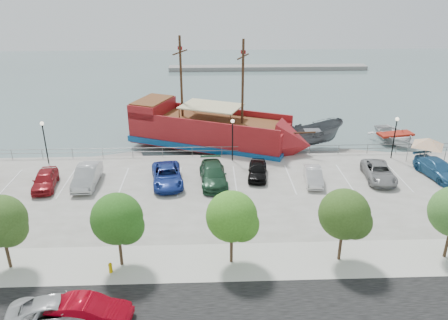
{
  "coord_description": "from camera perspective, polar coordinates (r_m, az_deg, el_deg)",
  "views": [
    {
      "loc": [
        -2.38,
        -33.2,
        17.18
      ],
      "look_at": [
        -1.0,
        2.0,
        2.0
      ],
      "focal_mm": 35.0,
      "sensor_mm": 36.0,
      "label": 1
    }
  ],
  "objects": [
    {
      "name": "ground",
      "position": [
        37.93,
        1.63,
        -5.34
      ],
      "size": [
        160.0,
        160.0,
        0.0
      ],
      "primitive_type": "plane",
      "color": "slate"
    },
    {
      "name": "sidewalk",
      "position": [
        28.96,
        2.98,
        -13.08
      ],
      "size": [
        100.0,
        4.0,
        0.05
      ],
      "primitive_type": "cube",
      "color": "beige",
      "rests_on": "land_slab"
    },
    {
      "name": "seawall_railing",
      "position": [
        44.32,
        1.0,
        1.24
      ],
      "size": [
        50.0,
        0.06,
        1.0
      ],
      "color": "slate",
      "rests_on": "land_slab"
    },
    {
      "name": "far_shore",
      "position": [
        90.82,
        5.76,
        11.91
      ],
      "size": [
        40.0,
        3.0,
        0.8
      ],
      "primitive_type": "cube",
      "color": "gray",
      "rests_on": "ground"
    },
    {
      "name": "pirate_ship",
      "position": [
        47.39,
        -0.28,
        3.53
      ],
      "size": [
        20.4,
        12.89,
        12.76
      ],
      "rotation": [
        0.0,
        0.0,
        -0.41
      ],
      "color": "maroon",
      "rests_on": "ground"
    },
    {
      "name": "patrol_boat",
      "position": [
        49.19,
        11.42,
        2.96
      ],
      "size": [
        8.01,
        5.05,
        2.9
      ],
      "primitive_type": "imported",
      "rotation": [
        0.0,
        0.0,
        1.89
      ],
      "color": "#4F5357",
      "rests_on": "ground"
    },
    {
      "name": "speedboat",
      "position": [
        54.07,
        21.42,
        2.75
      ],
      "size": [
        5.72,
        7.2,
        1.34
      ],
      "primitive_type": "imported",
      "rotation": [
        0.0,
        0.0,
        0.18
      ],
      "color": "silver",
      "rests_on": "ground"
    },
    {
      "name": "dock_west",
      "position": [
        47.17,
        -14.5,
        0.1
      ],
      "size": [
        6.68,
        3.59,
        0.37
      ],
      "primitive_type": "cube",
      "rotation": [
        0.0,
        0.0,
        0.29
      ],
      "color": "gray",
      "rests_on": "ground"
    },
    {
      "name": "dock_mid",
      "position": [
        47.26,
        10.93,
        0.51
      ],
      "size": [
        7.09,
        2.15,
        0.4
      ],
      "primitive_type": "cube",
      "rotation": [
        0.0,
        0.0,
        -0.02
      ],
      "color": "gray",
      "rests_on": "ground"
    },
    {
      "name": "dock_east",
      "position": [
        49.2,
        18.52,
        0.59
      ],
      "size": [
        6.6,
        3.41,
        0.36
      ],
      "primitive_type": "cube",
      "rotation": [
        0.0,
        0.0,
        -0.27
      ],
      "color": "gray",
      "rests_on": "ground"
    },
    {
      "name": "canopy_tent",
      "position": [
        45.75,
        25.22,
        2.61
      ],
      "size": [
        4.54,
        4.54,
        3.14
      ],
      "rotation": [
        0.0,
        0.0,
        0.24
      ],
      "color": "slate",
      "rests_on": "land_slab"
    },
    {
      "name": "street_van",
      "position": [
        25.99,
        -20.91,
        -17.89
      ],
      "size": [
        5.42,
        3.2,
        1.41
      ],
      "primitive_type": "imported",
      "rotation": [
        0.0,
        0.0,
        1.75
      ],
      "color": "#AAACAD",
      "rests_on": "street"
    },
    {
      "name": "street_sedan",
      "position": [
        25.4,
        -17.15,
        -18.32
      ],
      "size": [
        4.56,
        2.01,
        1.46
      ],
      "primitive_type": "imported",
      "rotation": [
        0.0,
        0.0,
        1.46
      ],
      "color": "#A40414",
      "rests_on": "street"
    },
    {
      "name": "fire_hydrant",
      "position": [
        28.66,
        -14.61,
        -13.42
      ],
      "size": [
        0.25,
        0.25,
        0.72
      ],
      "rotation": [
        0.0,
        0.0,
        0.26
      ],
      "color": "#CDA401",
      "rests_on": "sidewalk"
    },
    {
      "name": "lamp_post_left",
      "position": [
        44.98,
        -22.47,
        3.03
      ],
      "size": [
        0.36,
        0.36,
        4.28
      ],
      "color": "black",
      "rests_on": "land_slab"
    },
    {
      "name": "lamp_post_mid",
      "position": [
        42.24,
        1.12,
        3.61
      ],
      "size": [
        0.36,
        0.36,
        4.28
      ],
      "color": "black",
      "rests_on": "land_slab"
    },
    {
      "name": "lamp_post_right",
      "position": [
        46.01,
        21.48,
        3.62
      ],
      "size": [
        0.36,
        0.36,
        4.28
      ],
      "color": "black",
      "rests_on": "land_slab"
    },
    {
      "name": "tree_b",
      "position": [
        29.72,
        -26.98,
        -7.34
      ],
      "size": [
        3.3,
        3.2,
        5.0
      ],
      "color": "#473321",
      "rests_on": "sidewalk"
    },
    {
      "name": "tree_c",
      "position": [
        27.52,
        -13.52,
        -7.7
      ],
      "size": [
        3.3,
        3.2,
        5.0
      ],
      "color": "#473321",
      "rests_on": "sidewalk"
    },
    {
      "name": "tree_d",
      "position": [
        27.02,
        1.32,
        -7.62
      ],
      "size": [
        3.3,
        3.2,
        5.0
      ],
      "color": "#473321",
      "rests_on": "sidewalk"
    },
    {
      "name": "tree_e",
      "position": [
        28.29,
        15.74,
        -7.05
      ],
      "size": [
        3.3,
        3.2,
        5.0
      ],
      "color": "#473321",
      "rests_on": "sidewalk"
    },
    {
      "name": "parked_car_a",
      "position": [
        40.66,
        -22.34,
        -2.39
      ],
      "size": [
        2.36,
        4.64,
        1.51
      ],
      "primitive_type": "imported",
      "rotation": [
        0.0,
        0.0,
        0.13
      ],
      "color": "maroon",
      "rests_on": "land_slab"
    },
    {
      "name": "parked_car_b",
      "position": [
        39.94,
        -17.46,
        -1.99
      ],
      "size": [
        1.84,
        5.09,
        1.67
      ],
      "primitive_type": "imported",
      "rotation": [
        0.0,
        0.0,
        0.02
      ],
      "color": "#A9ABAC",
      "rests_on": "land_slab"
    },
    {
      "name": "parked_car_c",
      "position": [
        38.65,
        -7.44,
        -2.03
      ],
      "size": [
        3.31,
        5.82,
        1.53
      ],
      "primitive_type": "imported",
      "rotation": [
        0.0,
        0.0,
        0.14
      ],
      "color": "navy",
      "rests_on": "land_slab"
    },
    {
      "name": "parked_car_d",
      "position": [
        38.42,
        -1.42,
        -1.92
      ],
      "size": [
        2.65,
        5.69,
        1.61
      ],
      "primitive_type": "imported",
      "rotation": [
        0.0,
        0.0,
        0.07
      ],
      "color": "#1C412A",
      "rests_on": "land_slab"
    },
    {
      "name": "parked_car_e",
      "position": [
        39.62,
        4.4,
        -1.33
      ],
      "size": [
        2.2,
        4.34,
        1.42
      ],
      "primitive_type": "imported",
      "rotation": [
        0.0,
        0.0,
        -0.13
      ],
      "color": "black",
      "rests_on": "land_slab"
    },
    {
      "name": "parked_car_f",
      "position": [
        39.31,
        11.59,
        -2.05
      ],
      "size": [
        1.83,
        4.14,
        1.32
      ],
      "primitive_type": "imported",
      "rotation": [
        0.0,
        0.0,
        -0.11
      ],
      "color": "silver",
      "rests_on": "land_slab"
    },
    {
      "name": "parked_car_g",
      "position": [
        41.53,
        19.56,
        -1.49
      ],
      "size": [
        2.85,
        5.29,
        1.41
      ],
      "primitive_type": "imported",
      "rotation": [
        0.0,
        0.0,
        -0.1
      ],
      "color": "gray",
      "rests_on": "land_slab"
    },
    {
      "name": "parked_car_h",
      "position": [
        44.1,
        26.17,
        -1.06
      ],
      "size": [
        3.13,
        5.63,
        1.54
      ],
      "primitive_type": "imported",
      "rotation": [
        0.0,
        0.0,
        0.19
      ],
      "color": "#245987",
      "rests_on": "land_slab"
    }
  ]
}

